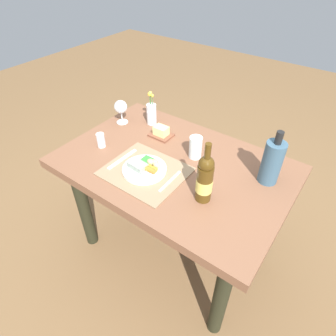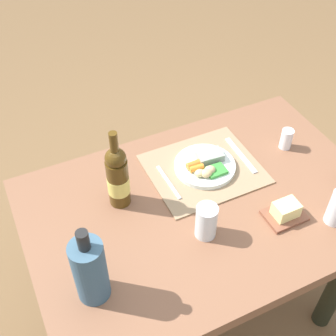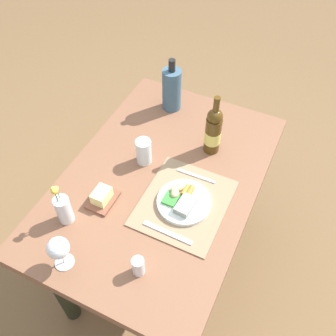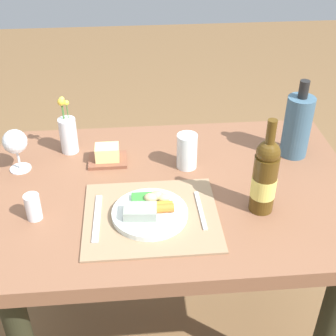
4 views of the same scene
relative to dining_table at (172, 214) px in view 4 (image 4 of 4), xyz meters
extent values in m
plane|color=brown|center=(0.00, 0.00, -0.63)|extent=(8.00, 8.00, 0.00)
cube|color=brown|center=(0.00, 0.00, 0.09)|extent=(1.20, 0.80, 0.05)
cylinder|color=black|center=(0.48, -0.29, -0.28)|extent=(0.08, 0.08, 0.69)
cylinder|color=black|center=(-0.48, 0.29, -0.28)|extent=(0.08, 0.08, 0.69)
cylinder|color=black|center=(0.48, 0.29, -0.28)|extent=(0.08, 0.08, 0.69)
cube|color=#947757|center=(-0.07, -0.14, 0.12)|extent=(0.39, 0.34, 0.01)
cylinder|color=silver|center=(-0.08, -0.14, 0.13)|extent=(0.22, 0.22, 0.02)
cube|color=gray|center=(-0.11, -0.16, 0.15)|extent=(0.10, 0.07, 0.03)
cylinder|color=orange|center=(-0.04, -0.15, 0.15)|extent=(0.07, 0.03, 0.03)
cylinder|color=orange|center=(-0.04, -0.13, 0.15)|extent=(0.05, 0.02, 0.02)
ellipsoid|color=tan|center=(-0.07, -0.10, 0.15)|extent=(0.04, 0.03, 0.03)
ellipsoid|color=tan|center=(-0.05, -0.09, 0.15)|extent=(0.04, 0.04, 0.03)
ellipsoid|color=#D5C37D|center=(-0.03, -0.10, 0.15)|extent=(0.04, 0.03, 0.03)
cube|color=green|center=(-0.09, -0.09, 0.15)|extent=(0.07, 0.06, 0.01)
cube|color=silver|center=(-0.23, -0.14, 0.12)|extent=(0.02, 0.21, 0.00)
cube|color=silver|center=(0.07, -0.13, 0.12)|extent=(0.02, 0.17, 0.00)
cylinder|color=#4D3510|center=(0.25, -0.13, 0.21)|extent=(0.07, 0.07, 0.18)
sphere|color=#4D3510|center=(0.25, -0.13, 0.32)|extent=(0.07, 0.07, 0.07)
cylinder|color=#4D3510|center=(0.25, -0.13, 0.37)|extent=(0.03, 0.03, 0.10)
cylinder|color=#E7D361|center=(0.25, -0.13, 0.20)|extent=(0.07, 0.07, 0.06)
cylinder|color=silver|center=(-0.34, 0.24, 0.18)|extent=(0.06, 0.06, 0.13)
cylinder|color=#3F7233|center=(-0.35, 0.25, 0.21)|extent=(0.00, 0.00, 0.19)
sphere|color=gold|center=(-0.35, 0.25, 0.31)|extent=(0.03, 0.03, 0.03)
cylinder|color=#3F7233|center=(-0.33, 0.25, 0.21)|extent=(0.00, 0.00, 0.19)
sphere|color=yellow|center=(-0.33, 0.25, 0.30)|extent=(0.02, 0.02, 0.02)
cylinder|color=#3F7233|center=(-0.35, 0.25, 0.22)|extent=(0.00, 0.00, 0.20)
sphere|color=#CCD047|center=(-0.35, 0.25, 0.32)|extent=(0.02, 0.02, 0.02)
cylinder|color=white|center=(-0.50, 0.14, 0.12)|extent=(0.07, 0.07, 0.00)
cylinder|color=white|center=(-0.50, 0.14, 0.15)|extent=(0.01, 0.01, 0.07)
sphere|color=white|center=(-0.50, 0.14, 0.22)|extent=(0.08, 0.08, 0.08)
cube|color=brown|center=(-0.21, 0.16, 0.12)|extent=(0.13, 0.10, 0.01)
cube|color=#F9EB90|center=(-0.21, 0.16, 0.15)|extent=(0.08, 0.06, 0.05)
cylinder|color=#3C5C71|center=(0.44, 0.16, 0.22)|extent=(0.09, 0.09, 0.22)
cylinder|color=black|center=(0.44, 0.16, 0.36)|extent=(0.03, 0.03, 0.06)
cylinder|color=silver|center=(0.06, 0.11, 0.18)|extent=(0.07, 0.07, 0.12)
cylinder|color=silver|center=(0.06, 0.11, 0.15)|extent=(0.06, 0.06, 0.07)
cylinder|color=white|center=(-0.41, -0.12, 0.16)|extent=(0.04, 0.04, 0.08)
camera|label=1|loc=(0.66, -0.96, 1.06)|focal=30.64mm
camera|label=2|loc=(0.53, 0.82, 1.25)|focal=46.93mm
camera|label=3|loc=(-0.89, -0.46, 1.38)|focal=40.11mm
camera|label=4|loc=(-0.12, -1.19, 1.01)|focal=49.95mm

